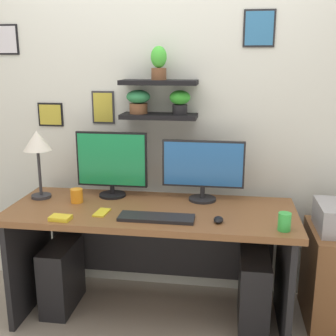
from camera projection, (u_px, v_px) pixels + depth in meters
The scene contains 14 objects.
ground_plane at pixel (152, 315), 2.81m from camera, with size 8.00×8.00×0.00m, color gray.
back_wall_assembly at pixel (162, 104), 2.89m from camera, with size 4.40×0.24×2.70m.
desk at pixel (153, 235), 2.73m from camera, with size 1.79×0.68×0.75m.
monitor_left at pixel (112, 163), 2.82m from camera, with size 0.48×0.18×0.44m.
monitor_right at pixel (203, 168), 2.74m from camera, with size 0.53×0.18×0.40m.
keyboard at pixel (156, 218), 2.45m from camera, with size 0.44×0.14×0.02m, color black.
computer_mouse at pixel (218, 220), 2.40m from camera, with size 0.06×0.09×0.03m, color black.
desk_lamp at pixel (37, 145), 2.75m from camera, with size 0.18×0.18×0.46m.
cell_phone at pixel (102, 213), 2.54m from camera, with size 0.07×0.14×0.01m, color yellow.
coffee_mug at pixel (77, 196), 2.73m from camera, with size 0.08×0.08×0.09m, color orange.
pen_cup at pixel (284, 222), 2.28m from camera, with size 0.07×0.07×0.10m, color green.
scissors_tray at pixel (60, 218), 2.44m from camera, with size 0.12×0.08×0.02m, color yellow.
computer_tower_left at pixel (62, 276), 2.86m from camera, with size 0.18×0.40×0.46m, color black.
computer_tower_right at pixel (254, 292), 2.64m from camera, with size 0.18×0.40×0.48m, color black.
Camera 1 is at (0.47, -2.44, 1.65)m, focal length 45.08 mm.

